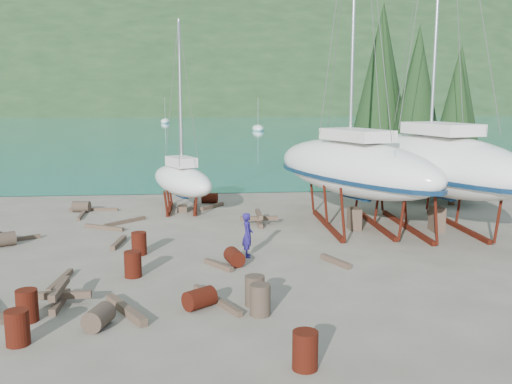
{
  "coord_description": "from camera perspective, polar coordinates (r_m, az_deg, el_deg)",
  "views": [
    {
      "loc": [
        0.16,
        -20.15,
        6.01
      ],
      "look_at": [
        2.35,
        3.0,
        2.09
      ],
      "focal_mm": 40.0,
      "sensor_mm": 36.0,
      "label": 1
    }
  ],
  "objects": [
    {
      "name": "ground",
      "position": [
        21.02,
        -5.66,
        -7.1
      ],
      "size": [
        600.0,
        600.0,
        0.0
      ],
      "primitive_type": "plane",
      "color": "#605A4B",
      "rests_on": "ground"
    },
    {
      "name": "bay_water",
      "position": [
        335.2,
        -5.5,
        8.5
      ],
      "size": [
        700.0,
        700.0,
        0.0
      ],
      "primitive_type": "plane",
      "color": "#197F7E",
      "rests_on": "ground"
    },
    {
      "name": "far_hill",
      "position": [
        340.2,
        -5.5,
        8.51
      ],
      "size": [
        800.0,
        360.0,
        110.0
      ],
      "primitive_type": "ellipsoid",
      "color": "black",
      "rests_on": "ground"
    },
    {
      "name": "far_house_left",
      "position": [
        218.61,
        -21.61,
        8.09
      ],
      "size": [
        6.6,
        5.6,
        5.6
      ],
      "color": "beige",
      "rests_on": "ground"
    },
    {
      "name": "far_house_center",
      "position": [
        211.13,
        -11.02,
        8.55
      ],
      "size": [
        6.6,
        5.6,
        5.6
      ],
      "color": "beige",
      "rests_on": "ground"
    },
    {
      "name": "far_house_right",
      "position": [
        212.28,
        2.7,
        8.72
      ],
      "size": [
        6.6,
        5.6,
        5.6
      ],
      "color": "beige",
      "rests_on": "ground"
    },
    {
      "name": "cypress_near_right",
      "position": [
        34.43,
        15.78,
        8.84
      ],
      "size": [
        3.6,
        3.6,
        10.0
      ],
      "color": "black",
      "rests_on": "ground"
    },
    {
      "name": "cypress_mid_right",
      "position": [
        33.19,
        19.4,
        7.14
      ],
      "size": [
        3.06,
        3.06,
        8.5
      ],
      "color": "black",
      "rests_on": "ground"
    },
    {
      "name": "cypress_back_left",
      "position": [
        35.83,
        12.41,
        10.39
      ],
      "size": [
        4.14,
        4.14,
        11.5
      ],
      "color": "black",
      "rests_on": "ground"
    },
    {
      "name": "cypress_far_right",
      "position": [
        36.53,
        19.61,
        7.76
      ],
      "size": [
        3.24,
        3.24,
        9.0
      ],
      "color": "black",
      "rests_on": "ground"
    },
    {
      "name": "moored_boat_mid",
      "position": [
        100.78,
        0.2,
        6.37
      ],
      "size": [
        2.0,
        5.0,
        6.05
      ],
      "color": "white",
      "rests_on": "ground"
    },
    {
      "name": "moored_boat_far",
      "position": [
        130.52,
        -9.06,
        6.98
      ],
      "size": [
        2.0,
        5.0,
        6.05
      ],
      "color": "white",
      "rests_on": "ground"
    },
    {
      "name": "large_sailboat_near",
      "position": [
        26.54,
        9.64,
        2.5
      ],
      "size": [
        7.26,
        11.45,
        17.43
      ],
      "rotation": [
        0.0,
        0.0,
        0.4
      ],
      "color": "white",
      "rests_on": "ground"
    },
    {
      "name": "large_sailboat_far",
      "position": [
        27.08,
        17.43,
        2.76
      ],
      "size": [
        6.23,
        12.14,
        18.44
      ],
      "rotation": [
        0.0,
        0.0,
        0.26
      ],
      "color": "white",
      "rests_on": "ground"
    },
    {
      "name": "small_sailboat_shore",
      "position": [
        30.41,
        -7.42,
        1.22
      ],
      "size": [
        4.37,
        6.43,
        9.91
      ],
      "rotation": [
        0.0,
        0.0,
        0.43
      ],
      "color": "white",
      "rests_on": "ground"
    },
    {
      "name": "worker",
      "position": [
        21.54,
        -0.85,
        -4.32
      ],
      "size": [
        0.41,
        0.62,
        1.69
      ],
      "primitive_type": "imported",
      "rotation": [
        0.0,
        0.0,
        1.56
      ],
      "color": "navy",
      "rests_on": "ground"
    },
    {
      "name": "drum_1",
      "position": [
        15.85,
        -15.45,
        -11.96
      ],
      "size": [
        0.81,
        1.01,
        0.58
      ],
      "primitive_type": "cylinder",
      "rotation": [
        1.57,
        0.0,
        2.85
      ],
      "color": "#2D2823",
      "rests_on": "ground"
    },
    {
      "name": "drum_3",
      "position": [
        15.42,
        -22.76,
        -12.4
      ],
      "size": [
        0.58,
        0.58,
        0.88
      ],
      "primitive_type": "cylinder",
      "color": "#601910",
      "rests_on": "ground"
    },
    {
      "name": "drum_4",
      "position": [
        32.51,
        -4.65,
        -0.6
      ],
      "size": [
        0.97,
        0.73,
        0.58
      ],
      "primitive_type": "cylinder",
      "rotation": [
        1.57,
        0.0,
        1.39
      ],
      "color": "#601910",
      "rests_on": "ground"
    },
    {
      "name": "drum_5",
      "position": [
        16.06,
        0.42,
        -10.73
      ],
      "size": [
        0.58,
        0.58,
        0.88
      ],
      "primitive_type": "cylinder",
      "color": "#2D2823",
      "rests_on": "ground"
    },
    {
      "name": "drum_6",
      "position": [
        20.67,
        -2.18,
        -6.51
      ],
      "size": [
        0.77,
        0.99,
        0.58
      ],
      "primitive_type": "cylinder",
      "rotation": [
        1.57,
        0.0,
        0.23
      ],
      "color": "#601910",
      "rests_on": "ground"
    },
    {
      "name": "drum_7",
      "position": [
        13.17,
        4.93,
        -15.5
      ],
      "size": [
        0.58,
        0.58,
        0.88
      ],
      "primitive_type": "cylinder",
      "color": "#601910",
      "rests_on": "ground"
    },
    {
      "name": "drum_9",
      "position": [
        31.31,
        -17.07,
        -1.39
      ],
      "size": [
        0.95,
        0.69,
        0.58
      ],
      "primitive_type": "cylinder",
      "rotation": [
        1.57,
        0.0,
        1.44
      ],
      "color": "#2D2823",
      "rests_on": "ground"
    },
    {
      "name": "drum_10",
      "position": [
        19.72,
        -12.21,
        -7.07
      ],
      "size": [
        0.58,
        0.58,
        0.88
      ],
      "primitive_type": "cylinder",
      "color": "#601910",
      "rests_on": "ground"
    },
    {
      "name": "drum_12",
      "position": [
        16.68,
        -5.66,
        -10.54
      ],
      "size": [
        1.05,
        1.0,
        0.58
      ],
      "primitive_type": "cylinder",
      "rotation": [
        1.57,
        0.0,
        2.24
      ],
      "color": "#601910",
      "rests_on": "ground"
    },
    {
      "name": "drum_13",
      "position": [
        16.82,
        -21.92,
        -10.5
      ],
      "size": [
        0.58,
        0.58,
        0.88
      ],
      "primitive_type": "cylinder",
      "color": "#601910",
      "rests_on": "ground"
    },
    {
      "name": "drum_14",
      "position": [
        22.36,
        -11.61,
        -5.07
      ],
      "size": [
        0.58,
        0.58,
        0.88
      ],
      "primitive_type": "cylinder",
      "color": "#601910",
      "rests_on": "ground"
    },
    {
      "name": "drum_15",
      "position": [
        25.29,
        -23.92,
        -4.35
      ],
      "size": [
        1.05,
        0.94,
        0.58
      ],
      "primitive_type": "cylinder",
      "rotation": [
        1.57,
        0.0,
        2.08
      ],
      "color": "#2D2823",
      "rests_on": "ground"
    },
    {
      "name": "drum_17",
      "position": [
        16.77,
        -0.12,
        -9.84
      ],
      "size": [
        0.58,
        0.58,
        0.88
      ],
      "primitive_type": "cylinder",
      "color": "#2D2823",
      "rests_on": "ground"
    },
    {
      "name": "timber_0",
      "position": [
        30.24,
        -17.02,
        -2.19
      ],
      "size": [
        0.24,
        2.23,
        0.14
      ],
      "primitive_type": "cube",
      "rotation": [
        0.0,
        0.0,
        0.04
      ],
      "color": "brown",
      "rests_on": "ground"
    },
    {
      "name": "timber_1",
      "position": [
        21.03,
        7.95,
        -6.86
      ],
      "size": [
        0.83,
        1.52,
        0.19
      ],
      "primitive_type": "cube",
      "rotation": [
        0.0,
        0.0,
        0.43
      ],
      "color": "brown",
      "rests_on": "ground"
    },
    {
      "name": "timber_4",
      "position": [
        26.98,
        -14.95,
        -3.45
      ],
      "size": [
        1.94,
        1.15,
        0.17
      ],
      "primitive_type": "cube",
      "rotation": [
        0.0,
        0.0,
        1.08
      ],
      "color": "brown",
      "rests_on": "ground"
    },
    {
      "name": "timber_5",
      "position": [
        17.14,
        -3.97,
        -10.7
      ],
      "size": [
        1.39,
        2.53,
        0.16
      ],
      "primitive_type": "cube",
      "rotation": [
        0.0,
        0.0,
        0.47
      ],
      "color": "brown",
      "rests_on": "ground"
    },
    {
      "name": "timber_6",
      "position": [
        31.07,
        -4.38,
        -1.44
      ],
      "size": [
        1.31,
        1.59,
        0.19
      ],
      "primitive_type": "cube",
      "rotation": [
        0.0,
        0.0,
        2.47
      ],
      "color": "brown",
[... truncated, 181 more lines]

